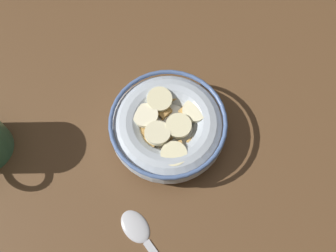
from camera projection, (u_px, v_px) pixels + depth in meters
The scene contains 3 objects.
ground_plane at pixel (168, 136), 62.87cm from camera, with size 96.04×96.04×2.00cm, color brown.
cereal_bowl at pixel (168, 127), 59.56cm from camera, with size 16.32×16.32×5.09cm.
spoon at pixel (144, 239), 55.84cm from camera, with size 16.33×7.20×0.80cm.
Camera 1 is at (21.77, -7.29, 57.55)cm, focal length 45.50 mm.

